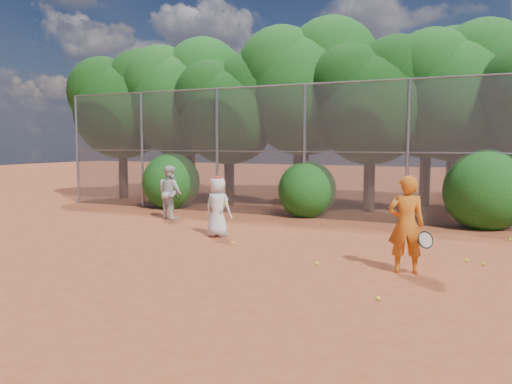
% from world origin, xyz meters
% --- Properties ---
extents(ground, '(80.00, 80.00, 0.00)m').
position_xyz_m(ground, '(0.00, 0.00, 0.00)').
color(ground, '#A14424').
rests_on(ground, ground).
extents(fence_back, '(20.05, 0.09, 4.03)m').
position_xyz_m(fence_back, '(-0.12, 6.00, 2.05)').
color(fence_back, gray).
rests_on(fence_back, ground).
extents(tree_0, '(4.38, 3.81, 6.00)m').
position_xyz_m(tree_0, '(-9.44, 8.04, 3.93)').
color(tree_0, black).
rests_on(tree_0, ground).
extents(tree_1, '(4.64, 4.03, 6.35)m').
position_xyz_m(tree_1, '(-6.94, 8.54, 4.16)').
color(tree_1, black).
rests_on(tree_1, ground).
extents(tree_2, '(3.99, 3.47, 5.47)m').
position_xyz_m(tree_2, '(-4.45, 7.83, 3.58)').
color(tree_2, black).
rests_on(tree_2, ground).
extents(tree_3, '(4.89, 4.26, 6.70)m').
position_xyz_m(tree_3, '(-1.94, 8.84, 4.40)').
color(tree_3, black).
rests_on(tree_3, ground).
extents(tree_4, '(4.19, 3.64, 5.73)m').
position_xyz_m(tree_4, '(0.55, 8.24, 3.76)').
color(tree_4, black).
rests_on(tree_4, ground).
extents(tree_5, '(4.51, 3.92, 6.17)m').
position_xyz_m(tree_5, '(3.06, 9.04, 4.05)').
color(tree_5, black).
rests_on(tree_5, ground).
extents(tree_9, '(4.83, 4.20, 6.62)m').
position_xyz_m(tree_9, '(-7.94, 10.84, 4.34)').
color(tree_9, black).
rests_on(tree_9, ground).
extents(tree_10, '(5.15, 4.48, 7.06)m').
position_xyz_m(tree_10, '(-2.93, 11.05, 4.63)').
color(tree_10, black).
rests_on(tree_10, ground).
extents(tree_11, '(4.64, 4.03, 6.35)m').
position_xyz_m(tree_11, '(2.06, 10.64, 4.16)').
color(tree_11, black).
rests_on(tree_11, ground).
extents(bush_0, '(2.00, 2.00, 2.00)m').
position_xyz_m(bush_0, '(-6.00, 6.30, 1.00)').
color(bush_0, '#134D13').
rests_on(bush_0, ground).
extents(bush_1, '(1.80, 1.80, 1.80)m').
position_xyz_m(bush_1, '(-1.00, 6.30, 0.90)').
color(bush_1, '#134D13').
rests_on(bush_1, ground).
extents(bush_2, '(2.20, 2.20, 2.20)m').
position_xyz_m(bush_2, '(4.00, 6.30, 1.10)').
color(bush_2, '#134D13').
rests_on(bush_2, ground).
extents(player_yellow, '(0.86, 0.63, 1.72)m').
position_xyz_m(player_yellow, '(2.74, 0.62, 0.86)').
color(player_yellow, orange).
rests_on(player_yellow, ground).
extents(player_teen, '(0.76, 0.54, 1.48)m').
position_xyz_m(player_teen, '(-1.88, 2.21, 0.73)').
color(player_teen, white).
rests_on(player_teen, ground).
extents(player_white, '(0.95, 0.86, 1.61)m').
position_xyz_m(player_white, '(-4.54, 4.08, 0.80)').
color(player_white, silver).
rests_on(player_white, ground).
extents(ball_0, '(0.07, 0.07, 0.07)m').
position_xyz_m(ball_0, '(1.17, 0.49, 0.03)').
color(ball_0, yellow).
rests_on(ball_0, ground).
extents(ball_1, '(0.07, 0.07, 0.07)m').
position_xyz_m(ball_1, '(3.70, 1.93, 0.03)').
color(ball_1, yellow).
rests_on(ball_1, ground).
extents(ball_2, '(0.07, 0.07, 0.07)m').
position_xyz_m(ball_2, '(2.61, -1.14, 0.03)').
color(ball_2, yellow).
rests_on(ball_2, ground).
extents(ball_4, '(0.07, 0.07, 0.07)m').
position_xyz_m(ball_4, '(-1.13, 1.51, 0.03)').
color(ball_4, yellow).
rests_on(ball_4, ground).
extents(ball_5, '(0.07, 0.07, 0.07)m').
position_xyz_m(ball_5, '(4.54, 4.59, 0.03)').
color(ball_5, yellow).
rests_on(ball_5, ground).
extents(ball_6, '(0.07, 0.07, 0.07)m').
position_xyz_m(ball_6, '(4.00, 1.74, 0.03)').
color(ball_6, yellow).
rests_on(ball_6, ground).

